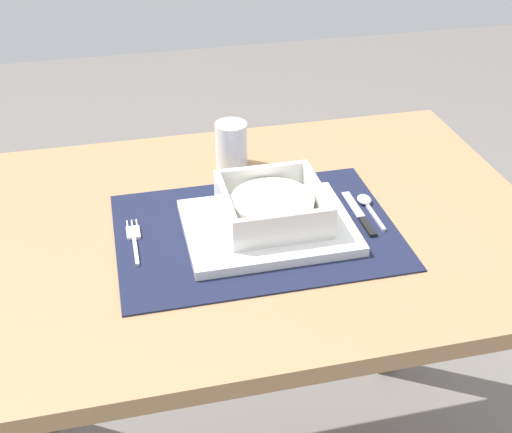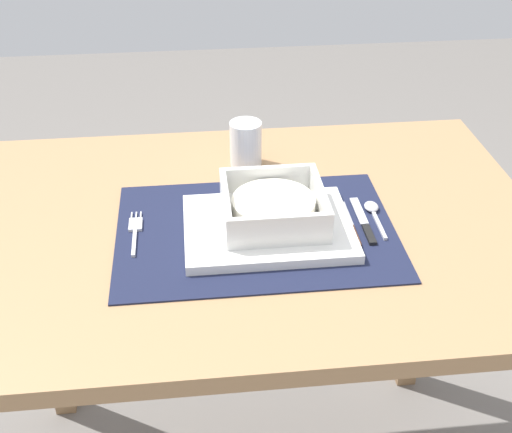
{
  "view_description": "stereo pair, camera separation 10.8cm",
  "coord_description": "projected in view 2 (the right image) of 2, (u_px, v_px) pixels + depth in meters",
  "views": [
    {
      "loc": [
        -0.2,
        -0.92,
        1.38
      ],
      "look_at": [
        0.01,
        -0.03,
        0.78
      ],
      "focal_mm": 46.95,
      "sensor_mm": 36.0,
      "label": 1
    },
    {
      "loc": [
        -0.09,
        -0.94,
        1.38
      ],
      "look_at": [
        0.01,
        -0.03,
        0.78
      ],
      "focal_mm": 46.95,
      "sensor_mm": 36.0,
      "label": 2
    }
  ],
  "objects": [
    {
      "name": "dining_table",
      "position": [
        249.0,
        272.0,
        1.19
      ],
      "size": [
        1.0,
        0.7,
        0.75
      ],
      "color": "#A37A51",
      "rests_on": "ground"
    },
    {
      "name": "placemat",
      "position": [
        256.0,
        231.0,
        1.1
      ],
      "size": [
        0.46,
        0.33,
        0.0
      ],
      "primitive_type": "cube",
      "color": "#191E38",
      "rests_on": "dining_table"
    },
    {
      "name": "serving_plate",
      "position": [
        268.0,
        228.0,
        1.09
      ],
      "size": [
        0.27,
        0.21,
        0.02
      ],
      "primitive_type": "cube",
      "color": "white",
      "rests_on": "placemat"
    },
    {
      "name": "porridge_bowl",
      "position": [
        273.0,
        208.0,
        1.09
      ],
      "size": [
        0.16,
        0.16,
        0.05
      ],
      "color": "white",
      "rests_on": "serving_plate"
    },
    {
      "name": "fork",
      "position": [
        135.0,
        230.0,
        1.1
      ],
      "size": [
        0.02,
        0.13,
        0.0
      ],
      "rotation": [
        0.0,
        0.0,
        0.06
      ],
      "color": "silver",
      "rests_on": "placemat"
    },
    {
      "name": "spoon",
      "position": [
        373.0,
        210.0,
        1.14
      ],
      "size": [
        0.02,
        0.11,
        0.01
      ],
      "rotation": [
        0.0,
        0.0,
        -0.07
      ],
      "color": "silver",
      "rests_on": "placemat"
    },
    {
      "name": "butter_knife",
      "position": [
        365.0,
        224.0,
        1.11
      ],
      "size": [
        0.01,
        0.13,
        0.01
      ],
      "rotation": [
        0.0,
        0.0,
        -0.02
      ],
      "color": "black",
      "rests_on": "placemat"
    },
    {
      "name": "bread_knife",
      "position": [
        350.0,
        226.0,
        1.1
      ],
      "size": [
        0.01,
        0.13,
        0.01
      ],
      "rotation": [
        0.0,
        0.0,
        0.07
      ],
      "color": "#59331E",
      "rests_on": "placemat"
    },
    {
      "name": "drinking_glass",
      "position": [
        246.0,
        146.0,
        1.27
      ],
      "size": [
        0.06,
        0.06,
        0.09
      ],
      "color": "white",
      "rests_on": "dining_table"
    }
  ]
}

